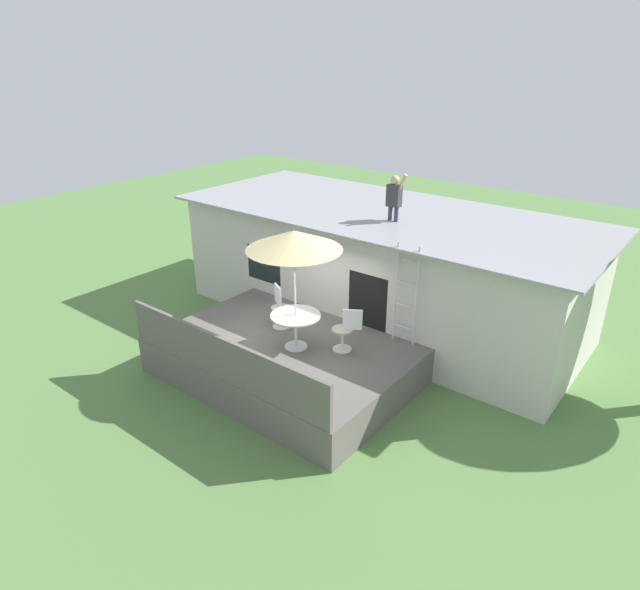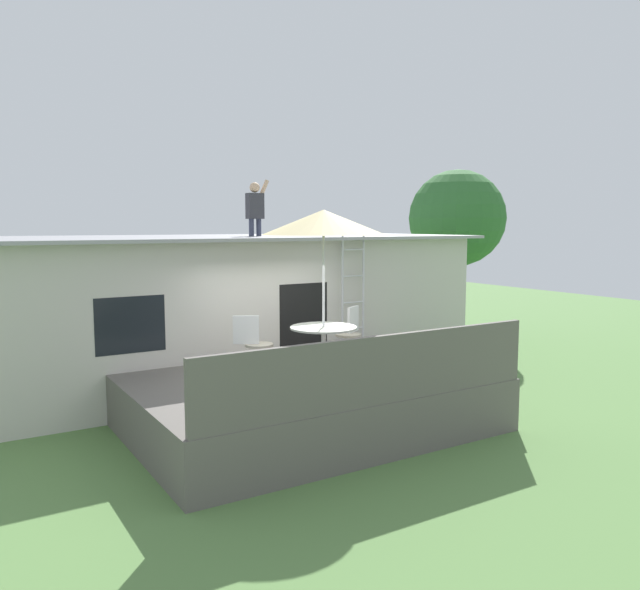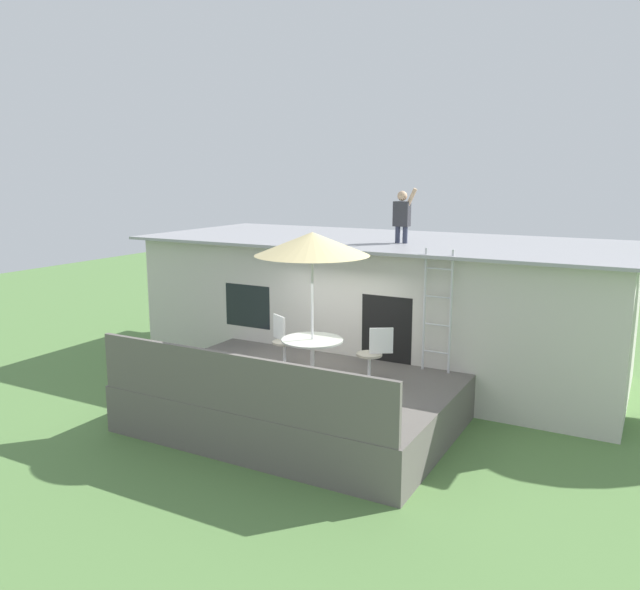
{
  "view_description": "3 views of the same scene",
  "coord_description": "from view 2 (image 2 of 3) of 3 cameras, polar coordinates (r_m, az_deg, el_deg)",
  "views": [
    {
      "loc": [
        6.94,
        -7.72,
        6.48
      ],
      "look_at": [
        0.42,
        0.54,
        1.8
      ],
      "focal_mm": 30.9,
      "sensor_mm": 36.0,
      "label": 1
    },
    {
      "loc": [
        -4.78,
        -8.18,
        3.11
      ],
      "look_at": [
        0.69,
        0.66,
        1.94
      ],
      "focal_mm": 35.09,
      "sensor_mm": 36.0,
      "label": 2
    },
    {
      "loc": [
        5.29,
        -9.01,
        4.26
      ],
      "look_at": [
        -0.21,
        1.09,
        2.05
      ],
      "focal_mm": 35.35,
      "sensor_mm": 36.0,
      "label": 3
    }
  ],
  "objects": [
    {
      "name": "patio_chair_right",
      "position": [
        10.65,
        2.76,
        -3.62
      ],
      "size": [
        0.57,
        0.45,
        0.92
      ],
      "rotation": [
        0.0,
        0.0,
        -2.58
      ],
      "color": "silver",
      "rests_on": "deck"
    },
    {
      "name": "deck",
      "position": [
        9.86,
        -1.43,
        -9.55
      ],
      "size": [
        5.26,
        3.89,
        0.8
      ],
      "primitive_type": "cube",
      "color": "#605B56",
      "rests_on": "ground"
    },
    {
      "name": "person_figure",
      "position": [
        12.43,
        -5.92,
        8.16
      ],
      "size": [
        0.47,
        0.2,
        1.11
      ],
      "color": "#33384C",
      "rests_on": "house"
    },
    {
      "name": "deck_railing",
      "position": [
        8.12,
        5.37,
        -6.86
      ],
      "size": [
        5.16,
        0.08,
        0.9
      ],
      "primitive_type": "cube",
      "color": "#605B56",
      "rests_on": "deck"
    },
    {
      "name": "house",
      "position": [
        12.82,
        -9.59,
        -1.12
      ],
      "size": [
        10.5,
        4.5,
        2.89
      ],
      "color": "beige",
      "rests_on": "ground"
    },
    {
      "name": "patio_table",
      "position": [
        9.7,
        0.32,
        -3.83
      ],
      "size": [
        1.04,
        1.04,
        0.74
      ],
      "color": "silver",
      "rests_on": "deck"
    },
    {
      "name": "ground_plane",
      "position": [
        9.98,
        -1.42,
        -11.76
      ],
      "size": [
        40.0,
        40.0,
        0.0
      ],
      "primitive_type": "plane",
      "color": "#567F42"
    },
    {
      "name": "patio_chair_left",
      "position": [
        9.75,
        -6.0,
        -4.59
      ],
      "size": [
        0.58,
        0.44,
        0.92
      ],
      "rotation": [
        0.0,
        0.0,
        -0.53
      ],
      "color": "silver",
      "rests_on": "deck"
    },
    {
      "name": "step_ladder",
      "position": [
        11.82,
        3.03,
        0.53
      ],
      "size": [
        0.52,
        0.04,
        2.2
      ],
      "color": "silver",
      "rests_on": "deck"
    },
    {
      "name": "backyard_tree",
      "position": [
        17.19,
        12.38,
        6.75
      ],
      "size": [
        2.57,
        2.57,
        4.57
      ],
      "color": "brown",
      "rests_on": "ground"
    },
    {
      "name": "patio_umbrella",
      "position": [
        9.54,
        0.33,
        6.63
      ],
      "size": [
        1.9,
        1.9,
        2.54
      ],
      "color": "silver",
      "rests_on": "deck"
    }
  ]
}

